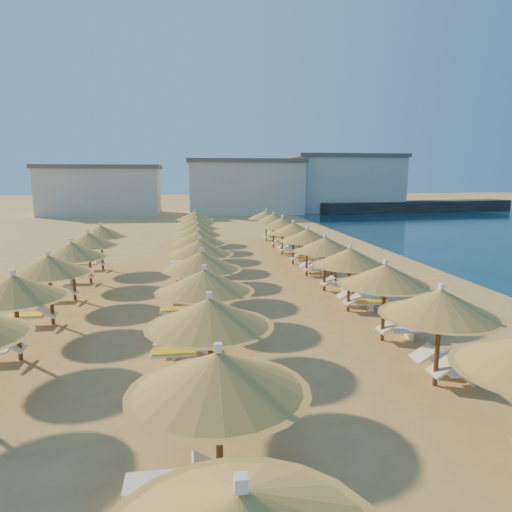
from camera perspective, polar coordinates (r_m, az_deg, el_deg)
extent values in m
plane|color=tan|center=(18.59, 3.06, -6.05)|extent=(220.00, 220.00, 0.00)
cube|color=black|center=(69.88, 19.55, 5.86)|extent=(30.25, 8.95, 1.50)
cube|color=beige|center=(64.59, -18.72, 7.62)|extent=(15.00, 8.00, 6.00)
cube|color=#59514C|center=(64.56, -18.89, 10.50)|extent=(15.60, 8.48, 0.50)
cube|color=beige|center=(62.87, -1.41, 8.45)|extent=(15.00, 8.00, 6.80)
cube|color=#59514C|center=(62.88, -1.43, 11.78)|extent=(15.60, 8.48, 0.50)
cube|color=beige|center=(67.89, 11.15, 8.72)|extent=(15.00, 8.00, 7.60)
cube|color=#59514C|center=(67.93, 11.26, 12.14)|extent=(15.60, 8.48, 0.50)
cylinder|color=brown|center=(12.22, 21.74, -10.40)|extent=(0.12, 0.12, 2.06)
cone|color=olive|center=(11.89, 22.08, -5.39)|extent=(2.71, 2.71, 0.65)
cone|color=olive|center=(11.96, 22.00, -6.61)|extent=(2.93, 2.93, 0.12)
cube|color=white|center=(11.80, 22.21, -3.54)|extent=(0.12, 0.12, 0.14)
cylinder|color=brown|center=(14.90, 15.65, -6.39)|extent=(0.12, 0.12, 2.06)
cone|color=olive|center=(14.63, 15.86, -2.23)|extent=(2.71, 2.71, 0.65)
cone|color=olive|center=(14.69, 15.81, -3.24)|extent=(2.93, 2.93, 0.12)
cube|color=white|center=(14.55, 15.93, -0.71)|extent=(0.12, 0.12, 0.14)
cylinder|color=brown|center=(17.74, 11.53, -3.59)|extent=(0.12, 0.12, 2.06)
cone|color=olive|center=(17.51, 11.66, -0.07)|extent=(2.71, 2.71, 0.65)
cone|color=olive|center=(17.56, 11.62, -0.92)|extent=(2.93, 2.93, 0.12)
cube|color=white|center=(17.45, 11.70, 1.21)|extent=(0.12, 0.12, 0.14)
cylinder|color=brown|center=(20.67, 8.58, -1.56)|extent=(0.12, 0.12, 2.06)
cone|color=olive|center=(20.48, 8.66, 1.47)|extent=(2.71, 2.71, 0.65)
cone|color=olive|center=(20.52, 8.64, 0.74)|extent=(2.93, 2.93, 0.12)
cube|color=white|center=(20.43, 8.69, 2.57)|extent=(0.12, 0.12, 0.14)
cylinder|color=brown|center=(23.67, 6.37, -0.04)|extent=(0.12, 0.12, 2.06)
cone|color=olive|center=(23.51, 6.42, 2.62)|extent=(2.71, 2.71, 0.65)
cone|color=olive|center=(23.54, 6.41, 1.98)|extent=(2.93, 2.93, 0.12)
cube|color=white|center=(23.46, 6.44, 3.58)|extent=(0.12, 0.12, 0.14)
cylinder|color=brown|center=(26.71, 4.66, 1.14)|extent=(0.12, 0.12, 2.06)
cone|color=olive|center=(26.56, 4.69, 3.50)|extent=(2.71, 2.71, 0.65)
cone|color=olive|center=(26.59, 4.69, 2.93)|extent=(2.93, 2.93, 0.12)
cube|color=white|center=(26.52, 4.71, 4.35)|extent=(0.12, 0.12, 0.14)
cylinder|color=brown|center=(29.78, 3.30, 2.08)|extent=(0.12, 0.12, 2.06)
cone|color=olive|center=(29.64, 3.32, 4.20)|extent=(2.71, 2.71, 0.65)
cone|color=olive|center=(29.67, 3.32, 3.69)|extent=(2.93, 2.93, 0.12)
cube|color=white|center=(29.61, 3.33, 4.96)|extent=(0.12, 0.12, 0.14)
cylinder|color=brown|center=(32.86, 2.20, 2.84)|extent=(0.12, 0.12, 2.06)
cone|color=olive|center=(32.74, 2.21, 4.76)|extent=(2.71, 2.71, 0.65)
cone|color=olive|center=(32.77, 2.21, 4.30)|extent=(2.93, 2.93, 0.12)
cube|color=white|center=(32.71, 2.21, 5.45)|extent=(0.12, 0.12, 0.14)
cylinder|color=brown|center=(35.97, 1.28, 3.47)|extent=(0.12, 0.12, 2.06)
cone|color=olive|center=(35.86, 1.29, 5.23)|extent=(2.71, 2.71, 0.65)
cone|color=olive|center=(35.88, 1.28, 4.80)|extent=(2.93, 2.93, 0.12)
cube|color=white|center=(35.82, 1.29, 5.85)|extent=(0.12, 0.12, 0.14)
cube|color=white|center=(4.40, -1.91, -26.50)|extent=(0.12, 0.12, 0.14)
cylinder|color=brown|center=(7.86, -4.61, -21.59)|extent=(0.12, 0.12, 2.06)
cone|color=olive|center=(7.34, -4.74, -14.22)|extent=(2.71, 2.71, 0.65)
cone|color=olive|center=(7.46, -4.70, -16.08)|extent=(2.93, 2.93, 0.12)
cube|color=white|center=(7.19, -4.78, -11.35)|extent=(0.12, 0.12, 0.14)
cylinder|color=brown|center=(10.69, -5.74, -12.67)|extent=(0.12, 0.12, 2.06)
cone|color=olive|center=(10.31, -5.85, -6.99)|extent=(2.71, 2.71, 0.65)
cone|color=olive|center=(10.39, -5.82, -8.39)|extent=(2.93, 2.93, 0.12)
cube|color=white|center=(10.21, -5.89, -4.87)|extent=(0.12, 0.12, 0.14)
cylinder|color=brown|center=(13.67, -6.35, -7.55)|extent=(0.12, 0.12, 2.06)
cone|color=olive|center=(13.38, -6.45, -3.03)|extent=(2.71, 2.71, 0.65)
cone|color=olive|center=(13.44, -6.42, -4.14)|extent=(2.93, 2.93, 0.12)
cube|color=white|center=(13.29, -6.48, -1.38)|extent=(0.12, 0.12, 0.14)
cylinder|color=brown|center=(16.72, -6.74, -4.29)|extent=(0.12, 0.12, 2.06)
cone|color=olive|center=(16.48, -6.81, -0.56)|extent=(2.71, 2.71, 0.65)
cone|color=olive|center=(16.53, -6.80, -1.46)|extent=(2.93, 2.93, 0.12)
cube|color=white|center=(16.42, -6.84, 0.80)|extent=(0.12, 0.12, 0.14)
cylinder|color=brown|center=(19.81, -7.00, -2.03)|extent=(0.12, 0.12, 2.06)
cone|color=olive|center=(19.61, -7.07, 1.13)|extent=(2.71, 2.71, 0.65)
cone|color=olive|center=(19.65, -7.05, 0.37)|extent=(2.93, 2.93, 0.12)
cube|color=white|center=(19.55, -7.09, 2.28)|extent=(0.12, 0.12, 0.14)
cylinder|color=brown|center=(22.92, -7.19, -0.39)|extent=(0.12, 0.12, 2.06)
cone|color=olive|center=(22.75, -7.25, 2.36)|extent=(2.71, 2.71, 0.65)
cone|color=olive|center=(22.79, -7.23, 1.69)|extent=(2.93, 2.93, 0.12)
cube|color=white|center=(22.70, -7.27, 3.34)|extent=(0.12, 0.12, 0.14)
cylinder|color=brown|center=(26.05, -7.33, 0.87)|extent=(0.12, 0.12, 2.06)
cone|color=olive|center=(25.90, -7.39, 3.28)|extent=(2.71, 2.71, 0.65)
cone|color=olive|center=(25.93, -7.37, 2.70)|extent=(2.93, 2.93, 0.12)
cube|color=white|center=(25.85, -7.41, 4.15)|extent=(0.12, 0.12, 0.14)
cylinder|color=brown|center=(29.18, -7.45, 1.85)|extent=(0.12, 0.12, 2.06)
cone|color=olive|center=(29.05, -7.50, 4.01)|extent=(2.71, 2.71, 0.65)
cone|color=olive|center=(29.08, -7.48, 3.49)|extent=(2.93, 2.93, 0.12)
cube|color=white|center=(29.01, -7.51, 4.78)|extent=(0.12, 0.12, 0.14)
cylinder|color=brown|center=(32.33, -7.54, 2.64)|extent=(0.12, 0.12, 2.06)
cone|color=olive|center=(32.20, -7.58, 4.59)|extent=(2.71, 2.71, 0.65)
cone|color=olive|center=(32.23, -7.57, 4.12)|extent=(2.93, 2.93, 0.12)
cube|color=white|center=(32.17, -7.60, 5.29)|extent=(0.12, 0.12, 0.14)
cylinder|color=brown|center=(35.48, -7.61, 3.29)|extent=(0.12, 0.12, 2.06)
cone|color=olive|center=(35.36, -7.66, 5.07)|extent=(2.71, 2.71, 0.65)
cone|color=olive|center=(35.39, -7.65, 4.64)|extent=(2.93, 2.93, 0.12)
cube|color=white|center=(35.33, -7.67, 5.71)|extent=(0.12, 0.12, 0.14)
cylinder|color=brown|center=(14.50, -27.64, -7.64)|extent=(0.12, 0.12, 2.06)
cone|color=olive|center=(14.22, -28.00, -3.38)|extent=(2.71, 2.71, 0.65)
cone|color=olive|center=(14.28, -27.91, -4.42)|extent=(2.93, 2.93, 0.12)
cube|color=white|center=(14.14, -28.13, -1.82)|extent=(0.12, 0.12, 0.14)
cylinder|color=brown|center=(17.40, -24.23, -4.55)|extent=(0.12, 0.12, 2.06)
cone|color=olive|center=(17.18, -24.50, -0.97)|extent=(2.71, 2.71, 0.65)
cone|color=olive|center=(17.22, -24.43, -1.84)|extent=(2.93, 2.93, 0.12)
cube|color=white|center=(17.11, -24.59, 0.33)|extent=(0.12, 0.12, 0.14)
cylinder|color=brown|center=(20.39, -21.83, -2.34)|extent=(0.12, 0.12, 2.06)
cone|color=olive|center=(20.19, -22.04, 0.73)|extent=(2.71, 2.71, 0.65)
cone|color=olive|center=(20.24, -21.99, -0.01)|extent=(2.93, 2.93, 0.12)
cube|color=white|center=(20.14, -22.11, 1.84)|extent=(0.12, 0.12, 0.14)
cylinder|color=brown|center=(23.42, -20.06, -0.70)|extent=(0.12, 0.12, 2.06)
cone|color=olive|center=(23.26, -20.22, 1.98)|extent=(2.71, 2.71, 0.65)
cone|color=olive|center=(23.29, -20.18, 1.34)|extent=(2.93, 2.93, 0.12)
cube|color=white|center=(23.21, -20.28, 2.95)|extent=(0.12, 0.12, 0.14)
cylinder|color=brown|center=(26.49, -18.69, 0.57)|extent=(0.12, 0.12, 2.06)
cone|color=olive|center=(26.34, -18.83, 2.94)|extent=(2.71, 2.71, 0.65)
cone|color=olive|center=(26.37, -18.79, 2.37)|extent=(2.93, 2.93, 0.12)
cube|color=white|center=(26.30, -18.87, 3.80)|extent=(0.12, 0.12, 0.14)
cube|color=white|center=(8.26, -11.47, -25.94)|extent=(1.25, 0.56, 0.06)
cube|color=white|center=(8.36, -11.43, -26.83)|extent=(0.06, 0.50, 0.32)
cube|color=white|center=(8.17, -5.76, -25.05)|extent=(0.58, 0.56, 0.40)
cube|color=white|center=(7.45, -5.40, -29.02)|extent=(0.58, 0.56, 0.40)
cube|color=white|center=(12.93, 25.07, -12.89)|extent=(1.25, 0.56, 0.06)
cube|color=white|center=(12.99, 25.02, -13.54)|extent=(0.06, 0.50, 0.32)
cube|color=white|center=(12.50, 22.20, -12.78)|extent=(0.58, 0.56, 0.40)
cube|color=white|center=(13.63, 22.98, -11.55)|extent=(1.25, 0.56, 0.06)
cube|color=white|center=(13.68, 22.93, -12.17)|extent=(0.06, 0.50, 0.32)
cube|color=white|center=(13.22, 20.20, -11.38)|extent=(0.58, 0.56, 0.40)
cube|color=white|center=(10.99, -10.56, -16.21)|extent=(1.25, 0.56, 0.06)
cube|color=white|center=(11.06, -10.53, -16.95)|extent=(0.06, 0.50, 0.32)
cube|color=white|center=(10.92, -6.54, -15.46)|extent=(0.58, 0.56, 0.40)
cube|color=white|center=(15.48, 18.61, -8.68)|extent=(1.25, 0.56, 0.06)
cube|color=white|center=(15.53, 18.58, -9.23)|extent=(0.06, 0.50, 0.32)
cube|color=white|center=(15.13, 16.10, -8.42)|extent=(0.58, 0.56, 0.40)
cube|color=white|center=(13.91, -10.07, -10.44)|extent=(1.25, 0.56, 0.06)
cube|color=white|center=(13.96, -10.05, -11.06)|extent=(0.06, 0.50, 0.32)
cube|color=white|center=(13.85, -6.96, -9.83)|extent=(0.58, 0.56, 0.40)
cube|color=white|center=(13.07, -10.18, -11.81)|extent=(1.25, 0.56, 0.06)
cube|color=white|center=(13.13, -10.16, -12.46)|extent=(0.06, 0.50, 0.32)
cube|color=white|center=(13.01, -6.87, -11.17)|extent=(0.58, 0.56, 0.40)
cube|color=yellow|center=(13.05, -10.19, -11.59)|extent=(1.20, 0.51, 0.05)
cube|color=white|center=(18.23, 14.13, -5.63)|extent=(1.25, 0.56, 0.06)
cube|color=white|center=(18.28, 14.11, -6.11)|extent=(0.06, 0.50, 0.32)
cube|color=white|center=(17.93, 11.94, -5.34)|extent=(0.58, 0.56, 0.40)
cube|color=yellow|center=(18.22, 14.13, -5.46)|extent=(1.20, 0.51, 0.05)
cube|color=white|center=(19.04, 13.10, -4.92)|extent=(1.25, 0.56, 0.06)
cube|color=white|center=(19.08, 13.08, -5.38)|extent=(0.06, 0.50, 0.32)
cube|color=white|center=(18.75, 10.99, -4.63)|extent=(0.58, 0.56, 0.40)
cube|color=white|center=(16.91, -9.76, -6.70)|extent=(1.25, 0.56, 0.06)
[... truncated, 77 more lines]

